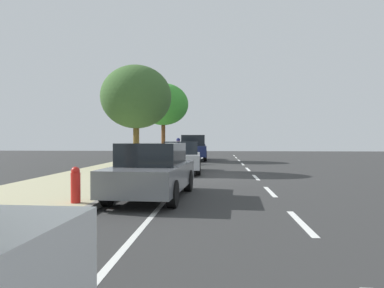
% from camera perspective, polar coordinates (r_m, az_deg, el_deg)
% --- Properties ---
extents(ground, '(68.03, 68.03, 0.00)m').
position_cam_1_polar(ground, '(16.51, 0.47, -4.91)').
color(ground, '#313131').
extents(sidewalk, '(4.00, 42.52, 0.15)m').
position_cam_1_polar(sidewalk, '(17.19, -12.65, -4.45)').
color(sidewalk, tan).
rests_on(sidewalk, ground).
extents(curb_edge, '(0.16, 42.52, 0.15)m').
position_cam_1_polar(curb_edge, '(16.71, -5.78, -4.58)').
color(curb_edge, gray).
rests_on(curb_edge, ground).
extents(lane_stripe_centre, '(0.14, 40.00, 0.01)m').
position_cam_1_polar(lane_stripe_centre, '(17.80, 9.32, -4.50)').
color(lane_stripe_centre, white).
rests_on(lane_stripe_centre, ground).
extents(lane_stripe_bike_edge, '(0.12, 42.52, 0.01)m').
position_cam_1_polar(lane_stripe_bike_edge, '(16.53, -0.74, -4.89)').
color(lane_stripe_bike_edge, white).
rests_on(lane_stripe_bike_edge, ground).
extents(parked_pickup_dark_blue_nearest, '(2.22, 5.39, 1.95)m').
position_cam_1_polar(parked_pickup_dark_blue_nearest, '(28.07, 0.20, -0.75)').
color(parked_pickup_dark_blue_nearest, navy).
rests_on(parked_pickup_dark_blue_nearest, ground).
extents(parked_sedan_silver_second, '(2.00, 4.48, 1.52)m').
position_cam_1_polar(parked_sedan_silver_second, '(17.71, -1.62, -2.09)').
color(parked_sedan_silver_second, '#B7BABF').
rests_on(parked_sedan_silver_second, ground).
extents(parked_sedan_grey_mid, '(2.02, 4.49, 1.52)m').
position_cam_1_polar(parked_sedan_grey_mid, '(10.14, -6.20, -4.20)').
color(parked_sedan_grey_mid, slate).
rests_on(parked_sedan_grey_mid, ground).
extents(bicycle_at_curb, '(1.61, 0.74, 0.74)m').
position_cam_1_polar(bicycle_at_curb, '(23.24, -1.82, -2.37)').
color(bicycle_at_curb, black).
rests_on(bicycle_at_curb, ground).
extents(cyclist_with_backpack, '(0.48, 0.60, 1.72)m').
position_cam_1_polar(cyclist_with_backpack, '(23.69, -2.24, -0.66)').
color(cyclist_with_backpack, '#C6B284').
rests_on(cyclist_with_backpack, ground).
extents(street_tree_near_cyclist, '(3.80, 3.80, 5.71)m').
position_cam_1_polar(street_tree_near_cyclist, '(27.65, -4.54, 6.21)').
color(street_tree_near_cyclist, brown).
rests_on(street_tree_near_cyclist, sidewalk).
extents(street_tree_mid_block, '(3.56, 3.56, 5.22)m').
position_cam_1_polar(street_tree_mid_block, '(18.68, -8.78, 7.29)').
color(street_tree_mid_block, brown).
rests_on(street_tree_mid_block, sidewalk).
extents(fire_hydrant, '(0.22, 0.22, 0.84)m').
position_cam_1_polar(fire_hydrant, '(8.86, -17.83, -6.08)').
color(fire_hydrant, red).
rests_on(fire_hydrant, sidewalk).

